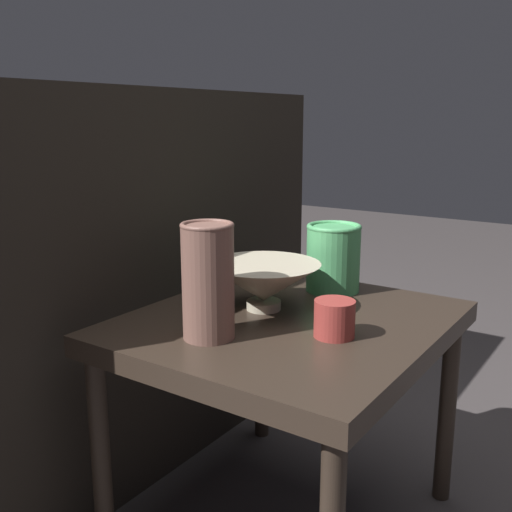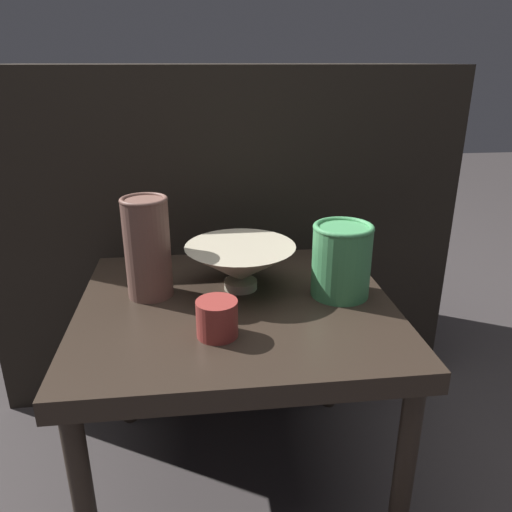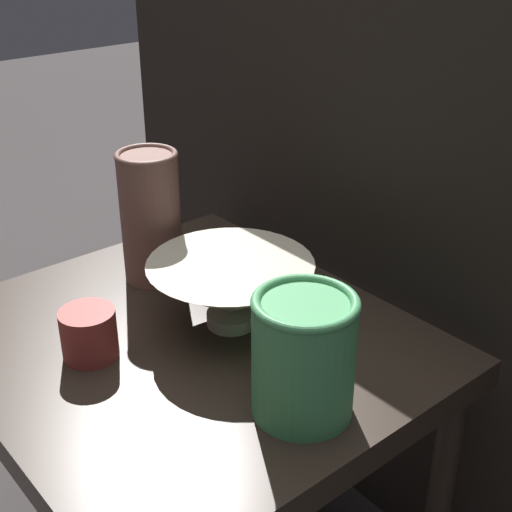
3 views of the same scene
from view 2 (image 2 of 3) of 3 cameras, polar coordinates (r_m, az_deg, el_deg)
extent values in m
plane|color=#383333|center=(1.24, -1.95, -24.08)|extent=(8.00, 8.00, 0.00)
cube|color=#2D231C|center=(0.99, -2.26, -6.40)|extent=(0.61, 0.55, 0.04)
cylinder|color=#2D231C|center=(0.95, -18.90, -25.89)|extent=(0.04, 0.04, 0.41)
cylinder|color=#2D231C|center=(0.99, 16.43, -23.40)|extent=(0.04, 0.04, 0.41)
cylinder|color=#2D231C|center=(1.32, -14.95, -10.65)|extent=(0.04, 0.04, 0.41)
cylinder|color=#2D231C|center=(1.34, 8.68, -9.42)|extent=(0.04, 0.04, 0.41)
cube|color=black|center=(1.51, -4.05, 4.10)|extent=(1.20, 0.50, 0.88)
cylinder|color=#B2A88E|center=(1.03, -1.76, -3.26)|extent=(0.07, 0.07, 0.02)
cone|color=#B2A88E|center=(1.01, -1.79, -0.85)|extent=(0.22, 0.22, 0.08)
cylinder|color=brown|center=(0.99, -12.29, 0.81)|extent=(0.09, 0.09, 0.20)
torus|color=brown|center=(0.96, -12.74, 6.29)|extent=(0.09, 0.09, 0.01)
cylinder|color=#47995B|center=(1.00, 9.72, -0.65)|extent=(0.12, 0.12, 0.14)
torus|color=#47995B|center=(0.97, 9.98, 3.23)|extent=(0.12, 0.12, 0.01)
cylinder|color=maroon|center=(0.85, -4.47, -7.12)|extent=(0.07, 0.07, 0.07)
camera|label=1|loc=(0.92, -76.35, 0.73)|focal=42.00mm
camera|label=3|loc=(0.86, 56.96, 18.31)|focal=50.00mm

